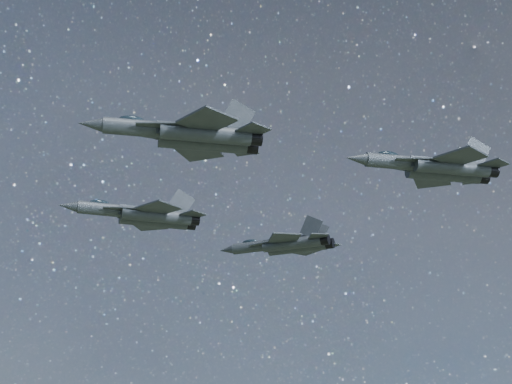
# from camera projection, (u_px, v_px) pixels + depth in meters

# --- Properties ---
(jet_lead) EXTENTS (18.28, 11.97, 4.71)m
(jet_lead) POSITION_uv_depth(u_px,v_px,m) (144.00, 215.00, 91.47)
(jet_lead) COLOR #2C3337
(jet_left) EXTENTS (18.94, 12.75, 4.78)m
(jet_left) POSITION_uv_depth(u_px,v_px,m) (285.00, 245.00, 105.92)
(jet_left) COLOR #2C3337
(jet_right) EXTENTS (19.98, 13.42, 5.05)m
(jet_right) POSITION_uv_depth(u_px,v_px,m) (190.00, 135.00, 74.90)
(jet_right) COLOR #2C3337
(jet_slot) EXTENTS (19.31, 12.93, 4.89)m
(jet_slot) POSITION_uv_depth(u_px,v_px,m) (435.00, 167.00, 84.15)
(jet_slot) COLOR #2C3337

